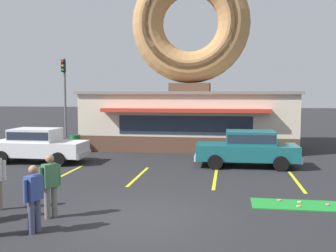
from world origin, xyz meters
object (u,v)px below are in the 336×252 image
pedestrian_leather_jacket_man (34,196)px  traffic_light_pole (64,87)px  car_white (38,144)px  trash_bin (75,143)px  golf_ball (297,206)px  car_teal (248,147)px  pedestrian_hooded_kid (50,183)px

pedestrian_leather_jacket_man → traffic_light_pole: traffic_light_pole is taller
car_white → traffic_light_pole: traffic_light_pole is taller
car_white → trash_bin: car_white is taller
golf_ball → traffic_light_pole: traffic_light_pole is taller
trash_bin → pedestrian_leather_jacket_man: bearing=-72.1°
car_white → car_teal: 9.76m
pedestrian_hooded_kid → car_teal: bearing=56.2°
car_teal → pedestrian_leather_jacket_man: bearing=-119.9°
car_teal → traffic_light_pole: (-12.87, 9.97, 2.84)m
pedestrian_hooded_kid → trash_bin: (-3.77, 10.96, -0.43)m
pedestrian_leather_jacket_man → trash_bin: 12.69m
pedestrian_hooded_kid → trash_bin: size_ratio=1.72×
pedestrian_leather_jacket_man → car_teal: bearing=60.1°
pedestrian_leather_jacket_man → trash_bin: bearing=107.9°
car_white → pedestrian_leather_jacket_man: pedestrian_leather_jacket_man is taller
golf_ball → trash_bin: (-10.31, 9.05, 0.45)m
car_teal → pedestrian_hooded_kid: pedestrian_hooded_kid is taller
trash_bin → car_white: bearing=-99.7°
car_teal → pedestrian_hooded_kid: (-5.44, -8.14, 0.06)m
trash_bin → traffic_light_pole: traffic_light_pole is taller
car_teal → golf_ball: bearing=-79.9°
traffic_light_pole → trash_bin: bearing=-62.9°
golf_ball → car_teal: (-1.11, 6.23, 0.82)m
pedestrian_hooded_kid → traffic_light_pole: size_ratio=0.29×
pedestrian_hooded_kid → traffic_light_pole: bearing=112.3°
golf_ball → trash_bin: 13.73m
car_white → trash_bin: (0.55, 3.22, -0.37)m
car_white → trash_bin: 3.28m
car_white → car_teal: (9.75, 0.40, 0.00)m
pedestrian_hooded_kid → golf_ball: bearing=16.2°
car_teal → pedestrian_hooded_kid: size_ratio=2.73×
golf_ball → pedestrian_hooded_kid: (-6.54, -1.90, 0.88)m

